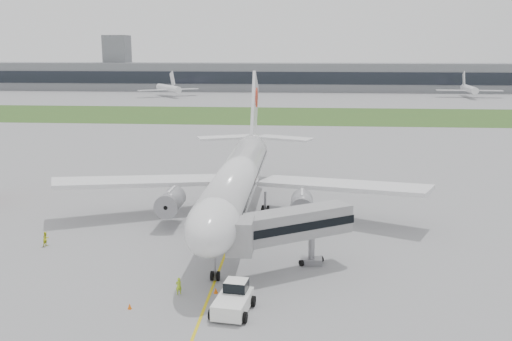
# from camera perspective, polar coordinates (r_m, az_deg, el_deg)

# --- Properties ---
(ground) EXTENTS (600.00, 600.00, 0.00)m
(ground) POSITION_cam_1_polar(r_m,az_deg,el_deg) (68.67, -2.17, -6.03)
(ground) COLOR gray
(ground) RESTS_ON ground
(apron_markings) EXTENTS (70.00, 70.00, 0.04)m
(apron_markings) POSITION_cam_1_polar(r_m,az_deg,el_deg) (63.97, -2.71, -7.41)
(apron_markings) COLOR gold
(apron_markings) RESTS_ON ground
(grass_strip) EXTENTS (600.00, 50.00, 0.02)m
(grass_strip) POSITION_cam_1_polar(r_m,az_deg,el_deg) (186.15, 2.34, 5.53)
(grass_strip) COLOR #3D5B22
(grass_strip) RESTS_ON ground
(terminal_building) EXTENTS (320.00, 22.30, 14.00)m
(terminal_building) POSITION_cam_1_polar(r_m,az_deg,el_deg) (295.08, 3.32, 9.32)
(terminal_building) COLOR slate
(terminal_building) RESTS_ON ground
(control_tower) EXTENTS (12.00, 12.00, 56.00)m
(control_tower) POSITION_cam_1_polar(r_m,az_deg,el_deg) (313.27, -13.54, 7.89)
(control_tower) COLOR slate
(control_tower) RESTS_ON ground
(airliner) EXTENTS (48.13, 53.95, 17.88)m
(airliner) POSITION_cam_1_polar(r_m,az_deg,el_deg) (71.83, -1.73, -0.52)
(airliner) COLOR white
(airliner) RESTS_ON ground
(pushback_tug) EXTENTS (3.60, 4.88, 2.34)m
(pushback_tug) POSITION_cam_1_polar(r_m,az_deg,el_deg) (48.39, -2.25, -12.70)
(pushback_tug) COLOR white
(pushback_tug) RESTS_ON ground
(jet_bridge) EXTENTS (12.44, 10.21, 6.30)m
(jet_bridge) POSITION_cam_1_polar(r_m,az_deg,el_deg) (54.90, 2.84, -5.62)
(jet_bridge) COLOR #959597
(jet_bridge) RESTS_ON ground
(safety_cone_left) EXTENTS (0.36, 0.36, 0.50)m
(safety_cone_left) POSITION_cam_1_polar(r_m,az_deg,el_deg) (50.16, -12.53, -13.10)
(safety_cone_left) COLOR #EB5F0C
(safety_cone_left) RESTS_ON ground
(safety_cone_right) EXTENTS (0.39, 0.39, 0.54)m
(safety_cone_right) POSITION_cam_1_polar(r_m,az_deg,el_deg) (51.98, -4.05, -11.88)
(safety_cone_right) COLOR #EB5F0C
(safety_cone_right) RESTS_ON ground
(ground_crew_near) EXTENTS (0.68, 0.63, 1.55)m
(ground_crew_near) POSITION_cam_1_polar(r_m,az_deg,el_deg) (51.95, -7.75, -11.36)
(ground_crew_near) COLOR #AEDB24
(ground_crew_near) RESTS_ON ground
(ground_crew_far) EXTENTS (0.86, 0.96, 1.64)m
(ground_crew_far) POSITION_cam_1_polar(r_m,az_deg,el_deg) (67.29, -20.26, -6.45)
(ground_crew_far) COLOR #CCD523
(ground_crew_far) RESTS_ON ground
(distant_aircraft_left) EXTENTS (36.97, 36.06, 10.70)m
(distant_aircraft_left) POSITION_cam_1_polar(r_m,az_deg,el_deg) (262.34, -8.72, 7.32)
(distant_aircraft_left) COLOR white
(distant_aircraft_left) RESTS_ON ground
(distant_aircraft_right) EXTENTS (29.78, 26.71, 10.75)m
(distant_aircraft_right) POSITION_cam_1_polar(r_m,az_deg,el_deg) (271.19, 20.49, 6.85)
(distant_aircraft_right) COLOR white
(distant_aircraft_right) RESTS_ON ground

